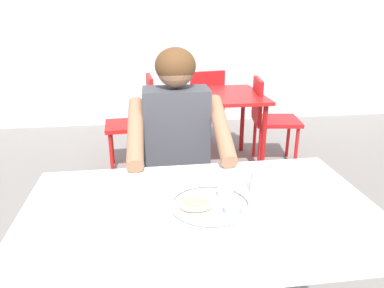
{
  "coord_description": "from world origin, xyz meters",
  "views": [
    {
      "loc": [
        -0.2,
        -1.02,
        1.4
      ],
      "look_at": [
        -0.01,
        0.32,
        0.9
      ],
      "focal_mm": 33.35,
      "sensor_mm": 36.0,
      "label": 1
    }
  ],
  "objects_px": {
    "chair_red_far": "(203,102)",
    "diner_foreground": "(178,149)",
    "table_foreground": "(201,226)",
    "chair_red_left": "(138,117)",
    "chair_red_right": "(269,115)",
    "table_background_red": "(210,103)",
    "drinking_cup": "(260,181)",
    "thali_tray": "(211,204)",
    "chair_foreground": "(175,174)"
  },
  "relations": [
    {
      "from": "diner_foreground",
      "to": "chair_red_left",
      "type": "xyz_separation_m",
      "value": [
        -0.22,
        1.49,
        -0.24
      ]
    },
    {
      "from": "diner_foreground",
      "to": "table_background_red",
      "type": "bearing_deg",
      "value": 72.83
    },
    {
      "from": "diner_foreground",
      "to": "chair_red_far",
      "type": "relative_size",
      "value": 1.5
    },
    {
      "from": "table_foreground",
      "to": "chair_red_left",
      "type": "height_order",
      "value": "chair_red_left"
    },
    {
      "from": "chair_red_far",
      "to": "diner_foreground",
      "type": "bearing_deg",
      "value": -103.3
    },
    {
      "from": "chair_foreground",
      "to": "chair_red_right",
      "type": "bearing_deg",
      "value": 50.64
    },
    {
      "from": "chair_foreground",
      "to": "table_background_red",
      "type": "distance_m",
      "value": 1.31
    },
    {
      "from": "thali_tray",
      "to": "chair_red_right",
      "type": "distance_m",
      "value": 2.28
    },
    {
      "from": "drinking_cup",
      "to": "chair_red_far",
      "type": "distance_m",
      "value": 2.64
    },
    {
      "from": "chair_foreground",
      "to": "chair_red_right",
      "type": "relative_size",
      "value": 1.03
    },
    {
      "from": "chair_red_left",
      "to": "chair_red_right",
      "type": "xyz_separation_m",
      "value": [
        1.23,
        -0.04,
        -0.01
      ]
    },
    {
      "from": "diner_foreground",
      "to": "chair_red_right",
      "type": "height_order",
      "value": "diner_foreground"
    },
    {
      "from": "table_foreground",
      "to": "chair_foreground",
      "type": "bearing_deg",
      "value": 91.03
    },
    {
      "from": "table_foreground",
      "to": "chair_red_left",
      "type": "relative_size",
      "value": 1.44
    },
    {
      "from": "chair_foreground",
      "to": "chair_red_far",
      "type": "distance_m",
      "value": 1.92
    },
    {
      "from": "table_foreground",
      "to": "chair_red_right",
      "type": "height_order",
      "value": "chair_red_right"
    },
    {
      "from": "table_background_red",
      "to": "chair_red_right",
      "type": "distance_m",
      "value": 0.58
    },
    {
      "from": "table_foreground",
      "to": "diner_foreground",
      "type": "height_order",
      "value": "diner_foreground"
    },
    {
      "from": "table_foreground",
      "to": "drinking_cup",
      "type": "bearing_deg",
      "value": 17.84
    },
    {
      "from": "drinking_cup",
      "to": "chair_red_right",
      "type": "relative_size",
      "value": 0.12
    },
    {
      "from": "chair_foreground",
      "to": "table_background_red",
      "type": "relative_size",
      "value": 0.91
    },
    {
      "from": "chair_red_left",
      "to": "chair_red_right",
      "type": "bearing_deg",
      "value": -2.01
    },
    {
      "from": "chair_red_right",
      "to": "drinking_cup",
      "type": "bearing_deg",
      "value": -110.88
    },
    {
      "from": "diner_foreground",
      "to": "table_background_red",
      "type": "xyz_separation_m",
      "value": [
        0.45,
        1.45,
        -0.12
      ]
    },
    {
      "from": "thali_tray",
      "to": "drinking_cup",
      "type": "height_order",
      "value": "drinking_cup"
    },
    {
      "from": "thali_tray",
      "to": "drinking_cup",
      "type": "bearing_deg",
      "value": 20.13
    },
    {
      "from": "table_foreground",
      "to": "chair_red_right",
      "type": "relative_size",
      "value": 1.52
    },
    {
      "from": "diner_foreground",
      "to": "chair_red_left",
      "type": "relative_size",
      "value": 1.42
    },
    {
      "from": "drinking_cup",
      "to": "diner_foreground",
      "type": "distance_m",
      "value": 0.6
    },
    {
      "from": "diner_foreground",
      "to": "chair_red_far",
      "type": "height_order",
      "value": "diner_foreground"
    },
    {
      "from": "chair_red_far",
      "to": "table_foreground",
      "type": "bearing_deg",
      "value": -99.96
    },
    {
      "from": "thali_tray",
      "to": "chair_red_right",
      "type": "height_order",
      "value": "chair_red_right"
    },
    {
      "from": "chair_foreground",
      "to": "diner_foreground",
      "type": "xyz_separation_m",
      "value": [
        -0.0,
        -0.22,
        0.24
      ]
    },
    {
      "from": "thali_tray",
      "to": "table_foreground",
      "type": "bearing_deg",
      "value": -175.3
    },
    {
      "from": "table_foreground",
      "to": "chair_red_far",
      "type": "height_order",
      "value": "chair_red_far"
    },
    {
      "from": "chair_red_left",
      "to": "chair_red_far",
      "type": "bearing_deg",
      "value": 39.67
    },
    {
      "from": "drinking_cup",
      "to": "chair_red_right",
      "type": "bearing_deg",
      "value": 69.12
    },
    {
      "from": "chair_red_left",
      "to": "table_background_red",
      "type": "bearing_deg",
      "value": -3.64
    },
    {
      "from": "table_background_red",
      "to": "chair_red_far",
      "type": "xyz_separation_m",
      "value": [
        0.04,
        0.63,
        -0.14
      ]
    },
    {
      "from": "thali_tray",
      "to": "chair_red_left",
      "type": "distance_m",
      "value": 2.13
    },
    {
      "from": "drinking_cup",
      "to": "chair_foreground",
      "type": "relative_size",
      "value": 0.11
    },
    {
      "from": "thali_tray",
      "to": "chair_foreground",
      "type": "xyz_separation_m",
      "value": [
        -0.05,
        0.82,
        -0.26
      ]
    },
    {
      "from": "chair_red_far",
      "to": "chair_foreground",
      "type": "bearing_deg",
      "value": -104.66
    },
    {
      "from": "table_background_red",
      "to": "chair_red_left",
      "type": "height_order",
      "value": "chair_red_left"
    },
    {
      "from": "table_foreground",
      "to": "table_background_red",
      "type": "bearing_deg",
      "value": 78.25
    },
    {
      "from": "chair_foreground",
      "to": "chair_red_left",
      "type": "height_order",
      "value": "chair_red_left"
    },
    {
      "from": "drinking_cup",
      "to": "diner_foreground",
      "type": "xyz_separation_m",
      "value": [
        -0.26,
        0.53,
        -0.06
      ]
    },
    {
      "from": "chair_red_right",
      "to": "table_foreground",
      "type": "bearing_deg",
      "value": -115.79
    },
    {
      "from": "table_background_red",
      "to": "chair_red_right",
      "type": "height_order",
      "value": "chair_red_right"
    },
    {
      "from": "thali_tray",
      "to": "chair_foreground",
      "type": "relative_size",
      "value": 0.34
    }
  ]
}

